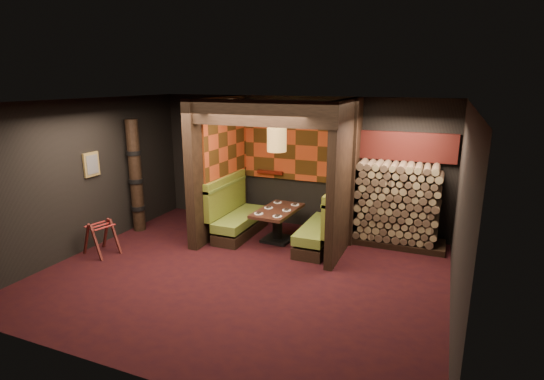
{
  "coord_description": "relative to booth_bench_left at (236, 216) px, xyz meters",
  "views": [
    {
      "loc": [
        2.98,
        -5.89,
        3.16
      ],
      "look_at": [
        0.0,
        1.3,
        1.15
      ],
      "focal_mm": 28.0,
      "sensor_mm": 36.0,
      "label": 1
    }
  ],
  "objects": [
    {
      "name": "luggage_rack",
      "position": [
        -1.86,
        -1.89,
        -0.06
      ],
      "size": [
        0.71,
        0.57,
        0.68
      ],
      "color": "#4B1814",
      "rests_on": "floor"
    },
    {
      "name": "tapa_side_panel",
      "position": [
        -0.27,
        0.17,
        1.45
      ],
      "size": [
        0.04,
        1.85,
        1.45
      ],
      "primitive_type": "cube",
      "color": "#AE3B18",
      "rests_on": "partition_left"
    },
    {
      "name": "partition_right",
      "position": [
        2.26,
        0.05,
        1.02
      ],
      "size": [
        0.15,
        2.1,
        2.85
      ],
      "primitive_type": "cube",
      "color": "black",
      "rests_on": "floor"
    },
    {
      "name": "bay_front_post",
      "position": [
        2.35,
        0.31,
        1.02
      ],
      "size": [
        0.08,
        0.08,
        2.85
      ],
      "primitive_type": "cube",
      "color": "black",
      "rests_on": "floor"
    },
    {
      "name": "wall_right",
      "position": [
        4.22,
        -1.65,
        1.02
      ],
      "size": [
        0.02,
        5.5,
        2.85
      ],
      "primitive_type": "cube",
      "color": "black",
      "rests_on": "ground"
    },
    {
      "name": "firewood_stack",
      "position": [
        3.25,
        0.7,
        0.42
      ],
      "size": [
        1.73,
        0.7,
        1.64
      ],
      "color": "black",
      "rests_on": "floor"
    },
    {
      "name": "framed_picture",
      "position": [
        -2.25,
        -1.55,
        1.22
      ],
      "size": [
        0.05,
        0.36,
        0.46
      ],
      "color": "olive",
      "rests_on": "wall_left"
    },
    {
      "name": "header_beam",
      "position": [
        0.94,
        -0.95,
        2.23
      ],
      "size": [
        2.85,
        0.18,
        0.44
      ],
      "primitive_type": "cube",
      "color": "black",
      "rests_on": "partition_left"
    },
    {
      "name": "tapa_back_panel",
      "position": [
        0.94,
        1.06,
        1.42
      ],
      "size": [
        2.4,
        0.06,
        1.55
      ],
      "primitive_type": "cube",
      "color": "#AE3B18",
      "rests_on": "wall_back"
    },
    {
      "name": "wall_front",
      "position": [
        0.96,
        -4.41,
        1.02
      ],
      "size": [
        6.5,
        0.02,
        2.85
      ],
      "primitive_type": "cube",
      "color": "black",
      "rests_on": "ground"
    },
    {
      "name": "wall_left",
      "position": [
        -2.3,
        -1.65,
        1.02
      ],
      "size": [
        0.02,
        5.5,
        2.85
      ],
      "primitive_type": "cube",
      "color": "black",
      "rests_on": "ground"
    },
    {
      "name": "partition_left",
      "position": [
        -0.39,
        -0.0,
        1.02
      ],
      "size": [
        0.2,
        2.2,
        2.85
      ],
      "primitive_type": "cube",
      "color": "black",
      "rests_on": "floor"
    },
    {
      "name": "floor",
      "position": [
        0.96,
        -1.65,
        -0.41
      ],
      "size": [
        6.5,
        5.5,
        0.02
      ],
      "primitive_type": "cube",
      "color": "black",
      "rests_on": "ground"
    },
    {
      "name": "totem_column",
      "position": [
        -2.09,
        -0.55,
        0.79
      ],
      "size": [
        0.31,
        0.31,
        2.4
      ],
      "color": "black",
      "rests_on": "floor"
    },
    {
      "name": "lacquer_shelf",
      "position": [
        0.36,
        1.0,
        0.78
      ],
      "size": [
        0.6,
        0.12,
        0.07
      ],
      "primitive_type": "cube",
      "color": "#501008",
      "rests_on": "wall_back"
    },
    {
      "name": "booth_bench_left",
      "position": [
        0.0,
        0.0,
        0.0
      ],
      "size": [
        0.68,
        1.6,
        1.14
      ],
      "color": "black",
      "rests_on": "floor"
    },
    {
      "name": "ceiling",
      "position": [
        0.96,
        -1.65,
        2.46
      ],
      "size": [
        6.5,
        5.5,
        0.02
      ],
      "primitive_type": "cube",
      "color": "black",
      "rests_on": "ground"
    },
    {
      "name": "dining_table",
      "position": [
        0.94,
        -0.0,
        0.03
      ],
      "size": [
        0.76,
        1.3,
        0.67
      ],
      "color": "black",
      "rests_on": "floor"
    },
    {
      "name": "booth_bench_right",
      "position": [
        1.89,
        0.0,
        0.0
      ],
      "size": [
        0.68,
        1.6,
        1.14
      ],
      "color": "black",
      "rests_on": "floor"
    },
    {
      "name": "place_settings",
      "position": [
        0.94,
        -0.0,
        0.28
      ],
      "size": [
        0.63,
        1.07,
        0.03
      ],
      "color": "white",
      "rests_on": "dining_table"
    },
    {
      "name": "pendant_lamp",
      "position": [
        0.94,
        -0.05,
        1.67
      ],
      "size": [
        0.37,
        0.37,
        1.01
      ],
      "color": "olive",
      "rests_on": "ceiling"
    },
    {
      "name": "wall_back",
      "position": [
        0.96,
        1.11,
        1.02
      ],
      "size": [
        6.5,
        0.02,
        2.85
      ],
      "primitive_type": "cube",
      "color": "black",
      "rests_on": "ground"
    },
    {
      "name": "mosaic_header",
      "position": [
        3.25,
        1.03,
        1.52
      ],
      "size": [
        1.83,
        0.1,
        0.56
      ],
      "primitive_type": "cube",
      "color": "maroon",
      "rests_on": "wall_back"
    }
  ]
}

